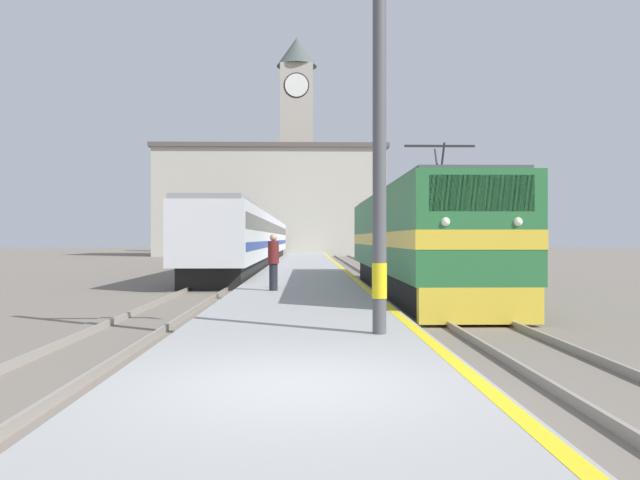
# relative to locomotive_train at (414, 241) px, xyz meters

# --- Properties ---
(ground_plane) EXTENTS (200.00, 200.00, 0.00)m
(ground_plane) POSITION_rel_locomotive_train_xyz_m (-3.93, 14.78, -1.89)
(ground_plane) COLOR #70665B
(platform) EXTENTS (4.38, 140.00, 0.36)m
(platform) POSITION_rel_locomotive_train_xyz_m (-3.93, 9.78, -1.71)
(platform) COLOR #999999
(platform) RESTS_ON ground
(rail_track_near) EXTENTS (2.84, 140.00, 0.16)m
(rail_track_near) POSITION_rel_locomotive_train_xyz_m (0.00, 9.78, -1.86)
(rail_track_near) COLOR #70665B
(rail_track_near) RESTS_ON ground
(rail_track_far) EXTENTS (2.83, 140.00, 0.16)m
(rail_track_far) POSITION_rel_locomotive_train_xyz_m (-7.51, 9.78, -1.86)
(rail_track_far) COLOR #70665B
(rail_track_far) RESTS_ON ground
(locomotive_train) EXTENTS (2.92, 17.45, 4.67)m
(locomotive_train) POSITION_rel_locomotive_train_xyz_m (0.00, 0.00, 0.00)
(locomotive_train) COLOR black
(locomotive_train) RESTS_ON ground
(passenger_train) EXTENTS (2.92, 43.71, 3.61)m
(passenger_train) POSITION_rel_locomotive_train_xyz_m (-7.51, 22.09, 0.07)
(passenger_train) COLOR black
(passenger_train) RESTS_ON ground
(catenary_mast) EXTENTS (2.89, 0.25, 8.44)m
(catenary_mast) POSITION_rel_locomotive_train_xyz_m (-2.47, -11.62, 2.74)
(catenary_mast) COLOR #4C4C51
(catenary_mast) RESTS_ON platform
(person_on_platform) EXTENTS (0.34, 0.34, 1.76)m
(person_on_platform) POSITION_rel_locomotive_train_xyz_m (-4.86, -2.82, -0.60)
(person_on_platform) COLOR #23232D
(person_on_platform) RESTS_ON platform
(clock_tower) EXTENTS (5.50, 5.50, 29.43)m
(clock_tower) POSITION_rel_locomotive_train_xyz_m (-5.17, 63.00, 13.74)
(clock_tower) COLOR #ADA393
(clock_tower) RESTS_ON ground
(station_building) EXTENTS (26.24, 10.20, 12.44)m
(station_building) POSITION_rel_locomotive_train_xyz_m (-7.89, 50.49, 4.35)
(station_building) COLOR #B7B2A3
(station_building) RESTS_ON ground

